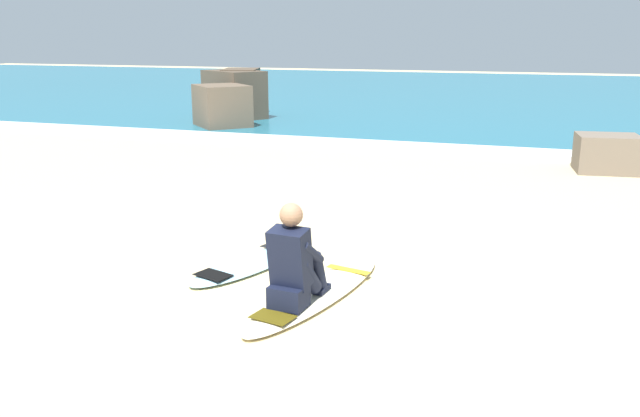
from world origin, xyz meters
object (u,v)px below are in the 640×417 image
surfer_seated (294,265)px  shoreline_rock (607,154)px  surfboard_spare_near (250,264)px  surfboard_main (316,293)px

surfer_seated → shoreline_rock: 8.32m
surfboard_spare_near → shoreline_rock: size_ratio=1.70×
surfer_seated → surfboard_spare_near: (-0.87, 0.93, -0.40)m
surfboard_main → surfboard_spare_near: 1.12m
surfboard_spare_near → surfboard_main: bearing=-30.9°
surfer_seated → shoreline_rock: surfer_seated is taller
surfboard_main → shoreline_rock: shoreline_rock is taller
surfboard_spare_near → shoreline_rock: bearing=59.0°
surfboard_main → shoreline_rock: size_ratio=2.23×
surfboard_spare_near → shoreline_rock: shoreline_rock is taller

